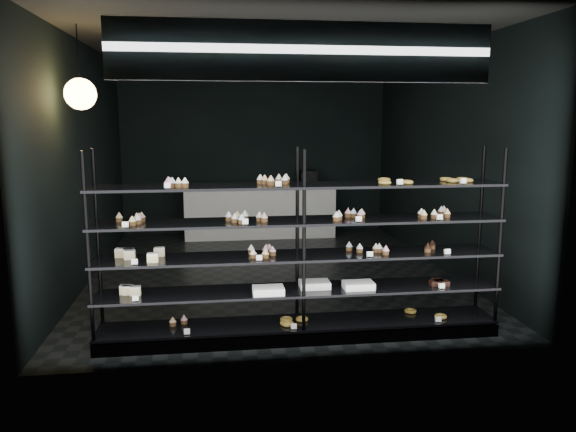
{
  "coord_description": "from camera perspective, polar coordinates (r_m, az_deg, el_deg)",
  "views": [
    {
      "loc": [
        -0.78,
        -7.78,
        2.2
      ],
      "look_at": [
        -0.0,
        -1.9,
        1.16
      ],
      "focal_mm": 35.0,
      "sensor_mm": 36.0,
      "label": 1
    }
  ],
  "objects": [
    {
      "name": "signage",
      "position": [
        4.95,
        1.67,
        16.38
      ],
      "size": [
        3.3,
        0.05,
        0.5
      ],
      "color": "#0C1B3F",
      "rests_on": "room"
    },
    {
      "name": "display_shelf",
      "position": [
        5.61,
        1.01,
        -6.26
      ],
      "size": [
        4.0,
        0.5,
        1.91
      ],
      "color": "black",
      "rests_on": "room"
    },
    {
      "name": "room",
      "position": [
        7.84,
        -1.8,
        5.59
      ],
      "size": [
        5.01,
        6.01,
        3.2
      ],
      "color": "black",
      "rests_on": "ground"
    },
    {
      "name": "pendant_lamp",
      "position": [
        6.61,
        -20.34,
        11.56
      ],
      "size": [
        0.34,
        0.34,
        0.9
      ],
      "color": "black",
      "rests_on": "room"
    },
    {
      "name": "service_counter",
      "position": [
        10.45,
        -2.81,
        0.61
      ],
      "size": [
        2.86,
        0.65,
        1.23
      ],
      "color": "white",
      "rests_on": "room"
    }
  ]
}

